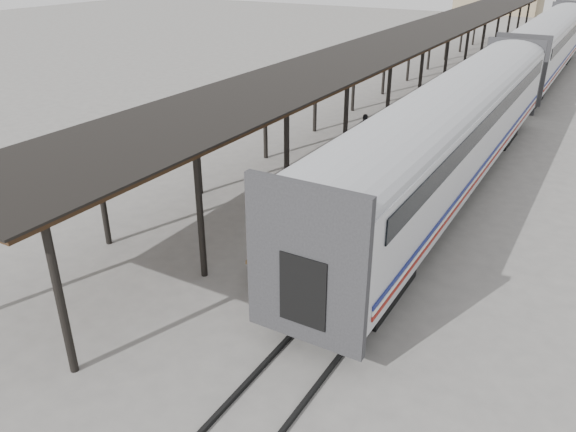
% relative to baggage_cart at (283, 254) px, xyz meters
% --- Properties ---
extents(ground, '(160.00, 160.00, 0.00)m').
position_rel_baggage_cart_xyz_m(ground, '(-0.64, 0.61, -0.65)').
color(ground, slate).
rests_on(ground, ground).
extents(train, '(3.45, 76.01, 4.01)m').
position_rel_baggage_cart_xyz_m(train, '(2.56, 34.40, 2.04)').
color(train, silver).
rests_on(train, ground).
extents(canopy, '(4.90, 64.30, 4.15)m').
position_rel_baggage_cart_xyz_m(canopy, '(-4.04, 24.61, 3.36)').
color(canopy, '#422B19').
rests_on(canopy, ground).
extents(rails, '(1.54, 150.00, 0.12)m').
position_rel_baggage_cart_xyz_m(rails, '(2.56, 34.61, -0.59)').
color(rails, black).
rests_on(rails, ground).
extents(baggage_cart, '(1.41, 2.48, 0.86)m').
position_rel_baggage_cart_xyz_m(baggage_cart, '(0.00, 0.00, 0.00)').
color(baggage_cart, brown).
rests_on(baggage_cart, ground).
extents(suitcase_stack, '(1.19, 1.13, 0.42)m').
position_rel_baggage_cart_xyz_m(suitcase_stack, '(-0.16, 0.37, 0.37)').
color(suitcase_stack, '#3A393C').
rests_on(suitcase_stack, baggage_cart).
extents(luggage_tug, '(0.94, 1.41, 1.18)m').
position_rel_baggage_cart_xyz_m(luggage_tug, '(-2.60, 21.34, -0.11)').
color(luggage_tug, maroon).
rests_on(luggage_tug, ground).
extents(porter, '(0.58, 0.67, 1.55)m').
position_rel_baggage_cart_xyz_m(porter, '(0.25, -0.65, 0.99)').
color(porter, navy).
rests_on(porter, baggage_cart).
extents(pedestrian, '(1.12, 0.69, 1.78)m').
position_rel_baggage_cart_xyz_m(pedestrian, '(-2.53, 12.14, 0.24)').
color(pedestrian, black).
rests_on(pedestrian, ground).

